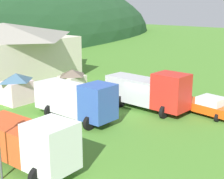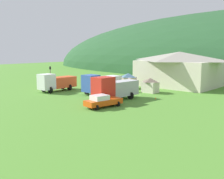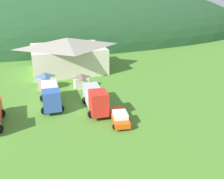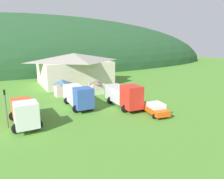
{
  "view_description": "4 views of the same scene",
  "coord_description": "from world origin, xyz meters",
  "views": [
    {
      "loc": [
        -24.09,
        -16.09,
        9.37
      ],
      "look_at": [
        -1.53,
        2.05,
        1.83
      ],
      "focal_mm": 54.32,
      "sensor_mm": 36.0,
      "label": 1
    },
    {
      "loc": [
        25.89,
        -29.57,
        7.53
      ],
      "look_at": [
        -1.05,
        0.41,
        1.36
      ],
      "focal_mm": 42.95,
      "sensor_mm": 36.0,
      "label": 2
    },
    {
      "loc": [
        -7.35,
        -31.38,
        15.51
      ],
      "look_at": [
        3.24,
        0.75,
        2.24
      ],
      "focal_mm": 39.71,
      "sensor_mm": 36.0,
      "label": 3
    },
    {
      "loc": [
        -15.0,
        -25.51,
        9.29
      ],
      "look_at": [
        -0.78,
        0.85,
        2.46
      ],
      "focal_mm": 33.39,
      "sensor_mm": 36.0,
      "label": 4
    }
  ],
  "objects": [
    {
      "name": "box_truck_blue",
      "position": [
        -5.46,
        2.52,
        1.76
      ],
      "size": [
        3.25,
        7.43,
        3.32
      ],
      "rotation": [
        0.0,
        0.0,
        -1.59
      ],
      "color": "#3356AD",
      "rests_on": "ground"
    },
    {
      "name": "traffic_cone_mid_row",
      "position": [
        4.23,
        4.37,
        0.0
      ],
      "size": [
        0.36,
        0.36,
        0.6
      ],
      "primitive_type": "cone",
      "color": "orange",
      "rests_on": "ground"
    },
    {
      "name": "crane_truck_red",
      "position": [
        0.33,
        -0.74,
        1.84
      ],
      "size": [
        3.28,
        7.94,
        3.61
      ],
      "rotation": [
        0.0,
        0.0,
        -1.63
      ],
      "color": "red",
      "rests_on": "ground"
    },
    {
      "name": "play_shed_cream",
      "position": [
        0.25,
        8.85,
        1.3
      ],
      "size": [
        2.61,
        2.19,
        2.51
      ],
      "color": "beige",
      "rests_on": "ground"
    },
    {
      "name": "forested_hill_backdrop",
      "position": [
        0.0,
        60.87,
        0.0
      ],
      "size": [
        165.01,
        60.0,
        39.05
      ],
      "primitive_type": "ellipsoid",
      "color": "#234C28",
      "rests_on": "ground"
    },
    {
      "name": "play_shed_pink",
      "position": [
        -5.68,
        10.22,
        1.5
      ],
      "size": [
        2.79,
        2.26,
        2.91
      ],
      "color": "beige",
      "rests_on": "ground"
    },
    {
      "name": "depot_building",
      "position": [
        -0.23,
        19.84,
        3.57
      ],
      "size": [
        15.67,
        12.83,
        6.92
      ],
      "color": "beige",
      "rests_on": "ground"
    },
    {
      "name": "service_pickup_orange",
      "position": [
        2.29,
        -5.13,
        0.83
      ],
      "size": [
        2.84,
        5.3,
        1.66
      ],
      "rotation": [
        0.0,
        0.0,
        -1.73
      ],
      "color": "#E04E11",
      "rests_on": "ground"
    },
    {
      "name": "ground_plane",
      "position": [
        0.0,
        0.0,
        0.0
      ],
      "size": [
        200.0,
        200.0,
        0.0
      ],
      "primitive_type": "plane",
      "color": "#4C842D"
    },
    {
      "name": "traffic_cone_near_pickup",
      "position": [
        0.13,
        3.99,
        0.0
      ],
      "size": [
        0.36,
        0.36,
        0.51
      ],
      "primitive_type": "cone",
      "color": "orange",
      "rests_on": "ground"
    }
  ]
}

